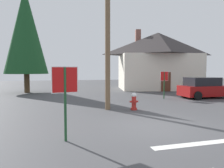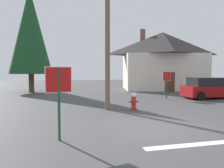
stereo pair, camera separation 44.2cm
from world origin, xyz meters
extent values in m
cube|color=#424244|center=(0.00, 0.00, -0.05)|extent=(80.00, 80.00, 0.10)
cube|color=silver|center=(0.89, -2.11, 0.00)|extent=(4.14, 0.35, 0.01)
cylinder|color=#1E4C28|center=(-3.47, -0.87, 1.13)|extent=(0.08, 0.08, 2.27)
cube|color=white|center=(-3.47, -0.87, 1.89)|extent=(0.79, 0.17, 0.80)
cube|color=red|center=(-3.47, -0.87, 1.89)|extent=(0.75, 0.17, 0.76)
cylinder|color=#AD231E|center=(0.36, 3.38, 0.06)|extent=(0.34, 0.34, 0.11)
cylinder|color=#AD231E|center=(0.36, 3.38, 0.43)|extent=(0.25, 0.25, 0.63)
sphere|color=white|center=(0.36, 3.38, 0.82)|extent=(0.28, 0.28, 0.28)
cylinder|color=#AD231E|center=(0.18, 3.38, 0.46)|extent=(0.11, 0.10, 0.10)
cylinder|color=#AD231E|center=(0.54, 3.38, 0.46)|extent=(0.11, 0.10, 0.10)
cylinder|color=#AD231E|center=(0.36, 3.20, 0.46)|extent=(0.12, 0.11, 0.12)
cylinder|color=brown|center=(-1.01, 3.85, 4.55)|extent=(0.28, 0.28, 9.09)
cylinder|color=#1E4C28|center=(4.21, 7.07, 1.04)|extent=(0.08, 0.08, 2.08)
cube|color=white|center=(4.21, 7.07, 1.74)|extent=(0.72, 0.13, 0.72)
cube|color=red|center=(4.21, 7.07, 1.74)|extent=(0.68, 0.13, 0.68)
cube|color=silver|center=(7.72, 15.05, 1.99)|extent=(9.60, 7.48, 3.98)
pyramid|color=#332D2D|center=(7.72, 15.05, 5.28)|extent=(10.37, 8.07, 2.59)
cube|color=brown|center=(5.80, 16.51, 5.93)|extent=(0.70, 0.70, 2.33)
cube|color=#592D1E|center=(7.16, 12.09, 1.00)|extent=(0.99, 0.24, 2.00)
cube|color=maroon|center=(7.67, 6.74, 0.58)|extent=(4.05, 1.80, 0.80)
cube|color=black|center=(7.35, 6.74, 1.30)|extent=(2.43, 1.58, 0.65)
cylinder|color=black|center=(9.05, 7.63, 0.32)|extent=(0.64, 0.22, 0.64)
cylinder|color=black|center=(6.30, 7.64, 0.32)|extent=(0.64, 0.22, 0.64)
cylinder|color=black|center=(6.29, 5.85, 0.32)|extent=(0.64, 0.22, 0.64)
cylinder|color=#4C3823|center=(-6.62, 14.53, 0.92)|extent=(0.51, 0.51, 1.85)
cone|color=#194723|center=(-6.62, 14.53, 6.06)|extent=(4.11, 4.11, 8.42)
camera|label=1|loc=(-3.68, -7.29, 2.17)|focal=33.36mm
camera|label=2|loc=(-3.25, -7.40, 2.17)|focal=33.36mm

